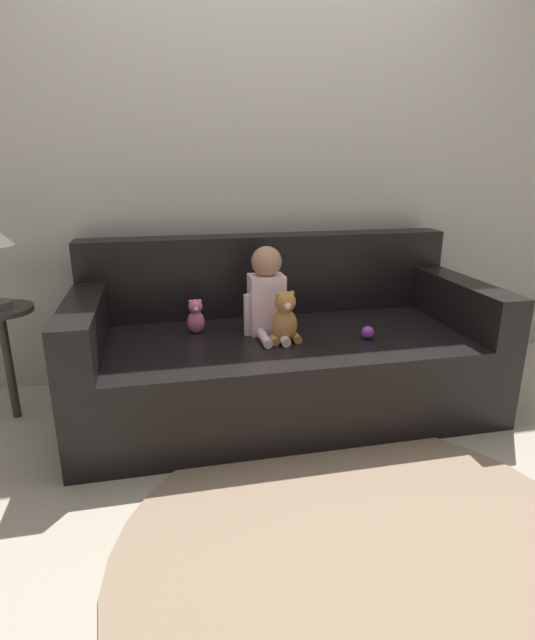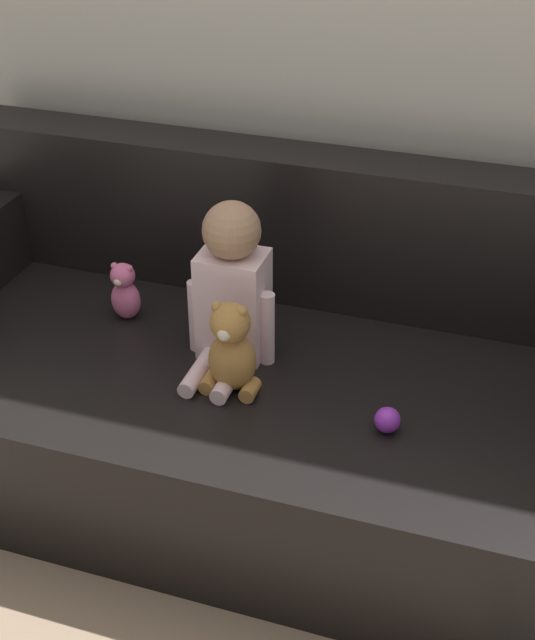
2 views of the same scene
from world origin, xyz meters
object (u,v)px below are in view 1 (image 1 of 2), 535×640
at_px(plush_toy_side, 196,316).
at_px(couch, 281,350).
at_px(teddy_bear_brown, 285,318).
at_px(toy_ball, 368,332).
at_px(person_baby, 267,294).

bearing_deg(plush_toy_side, couch, -4.47).
bearing_deg(teddy_bear_brown, toy_ball, -5.84).
xyz_separation_m(person_baby, teddy_bear_brown, (0.05, -0.15, -0.08)).
distance_m(couch, toy_ball, 0.47).
distance_m(person_baby, toy_ball, 0.53).
xyz_separation_m(person_baby, plush_toy_side, (-0.35, 0.07, -0.11)).
bearing_deg(couch, teddy_bear_brown, -99.11).
bearing_deg(toy_ball, person_baby, 157.12).
bearing_deg(teddy_bear_brown, plush_toy_side, 150.90).
bearing_deg(toy_ball, plush_toy_side, 161.83).
xyz_separation_m(couch, teddy_bear_brown, (-0.03, -0.19, 0.23)).
bearing_deg(toy_ball, teddy_bear_brown, 174.16).
bearing_deg(couch, person_baby, -155.90).
height_order(couch, person_baby, couch).
relative_size(teddy_bear_brown, plush_toy_side, 1.43).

